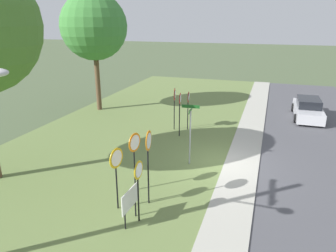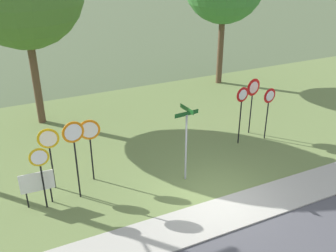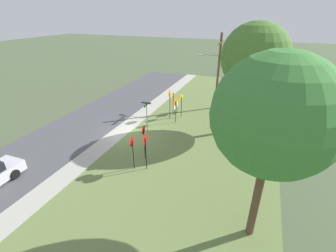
% 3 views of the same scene
% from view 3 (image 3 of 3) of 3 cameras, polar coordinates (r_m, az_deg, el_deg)
% --- Properties ---
extents(ground_plane, '(160.00, 160.00, 0.00)m').
position_cam_3_polar(ground_plane, '(20.60, -9.52, -1.72)').
color(ground_plane, '#4C5B3D').
extents(road_asphalt, '(44.00, 6.40, 0.01)m').
position_cam_3_polar(road_asphalt, '(23.26, -19.76, 0.41)').
color(road_asphalt, '#4C4C51').
rests_on(road_asphalt, ground_plane).
extents(sidewalk_strip, '(44.00, 1.60, 0.06)m').
position_cam_3_polar(sidewalk_strip, '(20.97, -11.41, -1.26)').
color(sidewalk_strip, '#ADAA9E').
rests_on(sidewalk_strip, ground_plane).
extents(grass_median, '(44.00, 12.00, 0.04)m').
position_cam_3_polar(grass_median, '(18.50, 6.76, -4.89)').
color(grass_median, olive).
rests_on(grass_median, ground_plane).
extents(stop_sign_near_left, '(0.73, 0.15, 2.37)m').
position_cam_3_polar(stop_sign_near_left, '(22.79, 3.24, 6.25)').
color(stop_sign_near_left, black).
rests_on(stop_sign_near_left, grass_median).
extents(stop_sign_near_right, '(0.75, 0.17, 2.44)m').
position_cam_3_polar(stop_sign_near_right, '(21.55, 1.86, 5.25)').
color(stop_sign_near_right, black).
rests_on(stop_sign_near_right, grass_median).
extents(stop_sign_far_left, '(0.73, 0.12, 2.88)m').
position_cam_3_polar(stop_sign_far_left, '(22.36, 0.40, 6.91)').
color(stop_sign_far_left, black).
rests_on(stop_sign_far_left, grass_median).
extents(stop_sign_far_center, '(0.63, 0.10, 2.24)m').
position_cam_3_polar(stop_sign_far_center, '(23.57, 1.22, 6.64)').
color(stop_sign_far_center, black).
rests_on(stop_sign_far_center, grass_median).
extents(yield_sign_near_left, '(0.79, 0.16, 2.64)m').
position_cam_3_polar(yield_sign_near_left, '(14.90, -5.65, -4.10)').
color(yield_sign_near_left, black).
rests_on(yield_sign_near_left, grass_median).
extents(yield_sign_near_right, '(0.65, 0.12, 2.61)m').
position_cam_3_polar(yield_sign_near_right, '(16.00, -5.98, -2.08)').
color(yield_sign_near_right, black).
rests_on(yield_sign_near_right, grass_median).
extents(yield_sign_far_left, '(0.67, 0.12, 2.40)m').
position_cam_3_polar(yield_sign_far_left, '(15.13, -8.76, -4.69)').
color(yield_sign_far_left, black).
rests_on(yield_sign_far_left, grass_median).
extents(street_name_post, '(0.96, 0.81, 2.89)m').
position_cam_3_polar(street_name_post, '(19.47, -5.22, 2.62)').
color(street_name_post, '#9EA0A8').
rests_on(street_name_post, grass_median).
extents(utility_pole, '(2.10, 2.39, 7.70)m').
position_cam_3_polar(utility_pole, '(25.02, 11.85, 13.45)').
color(utility_pole, brown).
rests_on(utility_pole, grass_median).
extents(notice_board, '(1.10, 0.08, 1.25)m').
position_cam_3_polar(notice_board, '(23.90, 1.93, 4.96)').
color(notice_board, black).
rests_on(notice_board, grass_median).
extents(oak_tree_left, '(5.29, 5.29, 8.96)m').
position_cam_3_polar(oak_tree_left, '(20.10, 20.46, 15.53)').
color(oak_tree_left, brown).
rests_on(oak_tree_left, grass_median).
extents(oak_tree_right, '(4.72, 4.72, 8.42)m').
position_cam_3_polar(oak_tree_right, '(9.34, 24.61, 2.18)').
color(oak_tree_right, brown).
rests_on(oak_tree_right, grass_median).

